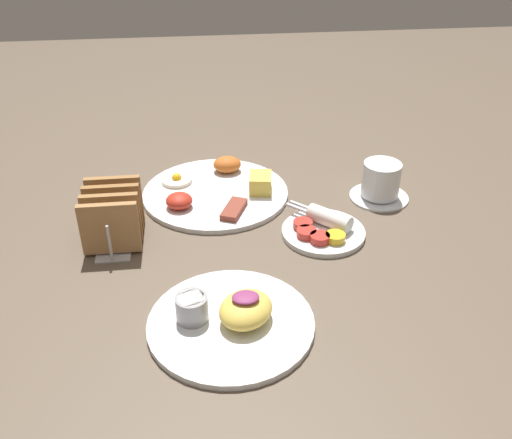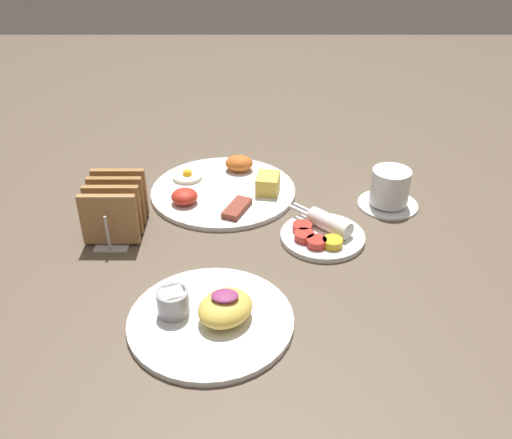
# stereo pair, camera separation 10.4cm
# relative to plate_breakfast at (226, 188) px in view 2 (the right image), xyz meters

# --- Properties ---
(ground_plane) EXTENTS (3.00, 3.00, 0.00)m
(ground_plane) POSITION_rel_plate_breakfast_xyz_m (0.03, -0.22, -0.01)
(ground_plane) COLOR brown
(plate_breakfast) EXTENTS (0.30, 0.30, 0.05)m
(plate_breakfast) POSITION_rel_plate_breakfast_xyz_m (0.00, 0.00, 0.00)
(plate_breakfast) COLOR white
(plate_breakfast) RESTS_ON ground_plane
(plate_condiments) EXTENTS (0.15, 0.16, 0.04)m
(plate_condiments) POSITION_rel_plate_breakfast_xyz_m (0.19, -0.17, 0.00)
(plate_condiments) COLOR white
(plate_condiments) RESTS_ON ground_plane
(plate_foreground) EXTENTS (0.25, 0.25, 0.06)m
(plate_foreground) POSITION_rel_plate_breakfast_xyz_m (-0.00, -0.40, 0.00)
(plate_foreground) COLOR white
(plate_foreground) RESTS_ON ground_plane
(toast_rack) EXTENTS (0.10, 0.15, 0.10)m
(toast_rack) POSITION_rel_plate_breakfast_xyz_m (-0.19, -0.14, 0.04)
(toast_rack) COLOR #B7B7BC
(toast_rack) RESTS_ON ground_plane
(coffee_cup) EXTENTS (0.12, 0.12, 0.08)m
(coffee_cup) POSITION_rel_plate_breakfast_xyz_m (0.33, -0.05, 0.03)
(coffee_cup) COLOR white
(coffee_cup) RESTS_ON ground_plane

